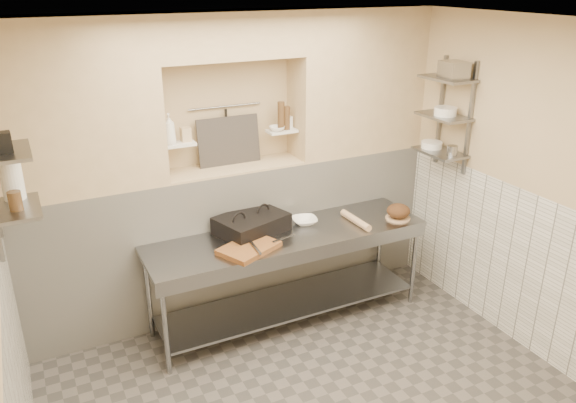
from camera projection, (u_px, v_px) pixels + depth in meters
ceiling at (334, 17)px, 3.23m from camera, size 4.00×3.90×0.10m
wall_right at (544, 194)px, 4.61m from camera, size 0.10×3.90×2.80m
wall_back at (224, 161)px, 5.44m from camera, size 4.00×0.10×2.80m
backwall_lower at (236, 236)px, 5.49m from camera, size 4.00×0.40×1.40m
alcove_sill at (234, 167)px, 5.22m from camera, size 1.30×0.40×0.02m
backwall_pillar_left at (73, 108)px, 4.42m from camera, size 1.35×0.40×1.40m
backwall_pillar_right at (357, 82)px, 5.51m from camera, size 1.35×0.40×1.40m
backwall_header at (229, 35)px, 4.78m from camera, size 1.30×0.40×0.40m
wainscot_right at (525, 271)px, 4.85m from camera, size 0.02×3.90×1.40m
alcove_shelf_left at (179, 144)px, 4.91m from camera, size 0.28×0.16×0.02m
alcove_shelf_right at (282, 131)px, 5.32m from camera, size 0.28×0.16×0.02m
utensil_rail at (225, 106)px, 5.16m from camera, size 0.70×0.02×0.02m
hanging_steel at (226, 125)px, 5.21m from camera, size 0.02×0.02×0.30m
splash_panel at (229, 141)px, 5.22m from camera, size 0.60×0.08×0.45m
wall_shelf_left_lower at (17, 209)px, 3.82m from camera, size 0.30×0.50×0.02m
wall_shelf_left_upper at (6, 152)px, 3.67m from camera, size 0.30×0.50×0.03m
shelf_rail_right_a at (441, 111)px, 5.45m from camera, size 0.03×0.03×1.05m
shelf_rail_right_b at (470, 119)px, 5.12m from camera, size 0.03×0.03×1.05m
wall_shelf_right_lower at (440, 152)px, 5.36m from camera, size 0.30×0.50×0.02m
wall_shelf_right_mid at (444, 116)px, 5.23m from camera, size 0.30×0.50×0.02m
wall_shelf_right_upper at (448, 78)px, 5.10m from camera, size 0.30×0.50×0.03m
prep_table at (289, 260)px, 5.16m from camera, size 2.60×0.70×0.90m
panini_press at (252, 224)px, 5.08m from camera, size 0.70×0.59×0.16m
cutting_board at (249, 248)px, 4.76m from camera, size 0.58×0.51×0.04m
knife_blade at (283, 238)px, 4.88m from camera, size 0.24×0.08×0.01m
tongs at (256, 248)px, 4.70m from camera, size 0.04×0.25×0.02m
mixing_bowl at (305, 221)px, 5.27m from camera, size 0.28×0.28×0.06m
rolling_pin at (356, 220)px, 5.27m from camera, size 0.08×0.43×0.07m
bread_board at (398, 218)px, 5.39m from camera, size 0.24×0.24×0.01m
bread_loaf at (398, 211)px, 5.36m from camera, size 0.22×0.22×0.13m
bottle_soap at (169, 129)px, 4.80m from camera, size 0.12×0.12×0.27m
jar_alcove at (186, 134)px, 4.93m from camera, size 0.08×0.08×0.12m
bowl_alcove at (277, 129)px, 5.26m from camera, size 0.19×0.19×0.05m
condiment_a at (287, 118)px, 5.28m from camera, size 0.06×0.06×0.22m
condiment_b at (281, 116)px, 5.26m from camera, size 0.07×0.07×0.27m
condiment_c at (290, 122)px, 5.36m from camera, size 0.06×0.06×0.11m
jug_left at (12, 179)px, 3.90m from camera, size 0.15×0.15×0.30m
jar_left at (15, 201)px, 3.74m from camera, size 0.09×0.09×0.13m
box_left_upper at (4, 142)px, 3.59m from camera, size 0.10×0.10×0.13m
bowl_right at (432, 145)px, 5.45m from camera, size 0.20×0.20×0.06m
canister_right at (452, 151)px, 5.20m from camera, size 0.10×0.10×0.10m
bowl_right_mid at (445, 111)px, 5.20m from camera, size 0.21×0.21×0.08m
basket_right at (454, 70)px, 5.01m from camera, size 0.22×0.26×0.15m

